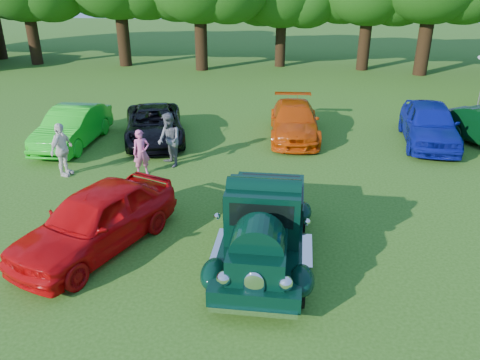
# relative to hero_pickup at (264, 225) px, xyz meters

# --- Properties ---
(ground) EXTENTS (120.00, 120.00, 0.00)m
(ground) POSITION_rel_hero_pickup_xyz_m (-1.77, 0.18, -0.87)
(ground) COLOR #295213
(ground) RESTS_ON ground
(hero_pickup) EXTENTS (2.38, 5.12, 2.00)m
(hero_pickup) POSITION_rel_hero_pickup_xyz_m (0.00, 0.00, 0.00)
(hero_pickup) COLOR black
(hero_pickup) RESTS_ON ground
(red_convertible) EXTENTS (3.48, 5.05, 1.60)m
(red_convertible) POSITION_rel_hero_pickup_xyz_m (-4.17, -0.12, -0.07)
(red_convertible) COLOR red
(red_convertible) RESTS_ON ground
(back_car_lime) EXTENTS (1.66, 4.60, 1.51)m
(back_car_lime) POSITION_rel_hero_pickup_xyz_m (-8.22, 7.09, -0.11)
(back_car_lime) COLOR #18B719
(back_car_lime) RESTS_ON ground
(back_car_black) EXTENTS (3.68, 5.39, 1.37)m
(back_car_black) POSITION_rel_hero_pickup_xyz_m (-5.16, 8.05, -0.18)
(back_car_black) COLOR black
(back_car_black) RESTS_ON ground
(back_car_orange) EXTENTS (2.27, 4.94, 1.40)m
(back_car_orange) POSITION_rel_hero_pickup_xyz_m (0.52, 9.24, -0.17)
(back_car_orange) COLOR #C84007
(back_car_orange) RESTS_ON ground
(back_car_blue) EXTENTS (2.33, 5.03, 1.67)m
(back_car_blue) POSITION_rel_hero_pickup_xyz_m (5.91, 9.11, -0.03)
(back_car_blue) COLOR #0C168E
(back_car_blue) RESTS_ON ground
(spectator_pink) EXTENTS (0.69, 0.62, 1.58)m
(spectator_pink) POSITION_rel_hero_pickup_xyz_m (-4.54, 4.57, -0.08)
(spectator_pink) COLOR #D8598E
(spectator_pink) RESTS_ON ground
(spectator_grey) EXTENTS (1.16, 1.19, 1.93)m
(spectator_grey) POSITION_rel_hero_pickup_xyz_m (-3.80, 5.44, 0.10)
(spectator_grey) COLOR slate
(spectator_grey) RESTS_ON ground
(spectator_white) EXTENTS (0.60, 1.14, 1.85)m
(spectator_white) POSITION_rel_hero_pickup_xyz_m (-7.16, 4.14, 0.06)
(spectator_white) COLOR silver
(spectator_white) RESTS_ON ground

